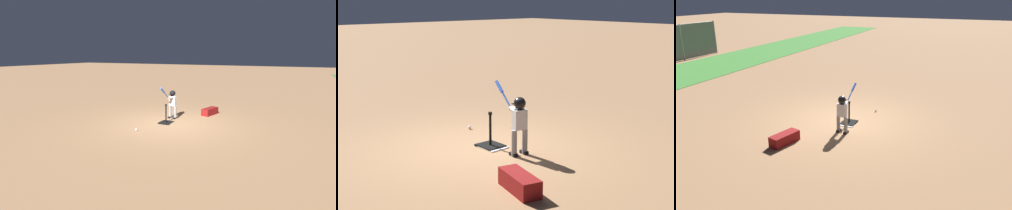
% 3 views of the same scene
% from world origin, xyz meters
% --- Properties ---
extents(ground_plane, '(90.00, 90.00, 0.00)m').
position_xyz_m(ground_plane, '(0.00, 0.00, 0.00)').
color(ground_plane, '#99704C').
extents(home_plate, '(0.45, 0.45, 0.02)m').
position_xyz_m(home_plate, '(-0.21, -0.22, 0.01)').
color(home_plate, white).
rests_on(home_plate, ground_plane).
extents(batting_tee, '(0.48, 0.43, 0.70)m').
position_xyz_m(batting_tee, '(-0.12, -0.22, 0.08)').
color(batting_tee, black).
rests_on(batting_tee, ground_plane).
extents(batter_child, '(0.92, 0.35, 1.30)m').
position_xyz_m(batter_child, '(-0.84, -0.31, 0.70)').
color(batter_child, gray).
rests_on(batter_child, ground_plane).
extents(baseball, '(0.07, 0.07, 0.07)m').
position_xyz_m(baseball, '(1.18, -0.67, 0.04)').
color(baseball, white).
rests_on(baseball, ground_plane).
extents(equipment_bag, '(0.89, 0.52, 0.28)m').
position_xyz_m(equipment_bag, '(-2.11, 0.83, 0.14)').
color(equipment_bag, maroon).
rests_on(equipment_bag, ground_plane).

